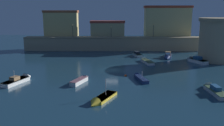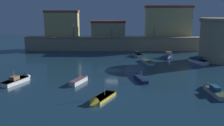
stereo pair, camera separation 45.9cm
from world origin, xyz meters
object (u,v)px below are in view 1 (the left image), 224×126
object	(u,v)px
quay_lamp_1	(111,30)
mooring_buoy_0	(125,76)
moored_boat_6	(146,61)
fortress_tower	(219,39)
moored_boat_8	(195,60)
moored_boat_3	(140,77)
moored_boat_7	(100,100)
moored_boat_9	(137,54)
moored_boat_5	(81,80)
quay_lamp_0	(73,29)
quay_lamp_2	(153,28)
moored_boat_1	(168,56)
moored_boat_2	(20,80)
moored_boat_4	(213,89)

from	to	relation	value
quay_lamp_1	mooring_buoy_0	size ratio (longest dim) A/B	5.62
moored_boat_6	fortress_tower	bearing A→B (deg)	-97.18
moored_boat_8	moored_boat_3	bearing A→B (deg)	108.93
moored_boat_7	moored_boat_8	distance (m)	33.52
moored_boat_9	moored_boat_5	bearing A→B (deg)	138.60
moored_boat_5	quay_lamp_1	bearing A→B (deg)	13.90
quay_lamp_0	quay_lamp_1	size ratio (longest dim) A/B	1.18
moored_boat_5	moored_boat_6	world-z (taller)	moored_boat_6
moored_boat_7	moored_boat_5	bearing A→B (deg)	-131.92
fortress_tower	moored_boat_5	distance (m)	36.26
quay_lamp_2	moored_boat_1	bearing A→B (deg)	-81.02
quay_lamp_1	quay_lamp_2	distance (m)	12.71
quay_lamp_2	mooring_buoy_0	distance (m)	32.47
moored_boat_2	moored_boat_8	distance (m)	39.22
moored_boat_3	mooring_buoy_0	distance (m)	3.21
quay_lamp_2	moored_boat_2	world-z (taller)	quay_lamp_2
fortress_tower	quay_lamp_0	world-z (taller)	fortress_tower
quay_lamp_2	moored_boat_4	xyz separation A→B (m)	(3.26, -39.44, -6.22)
fortress_tower	moored_boat_1	world-z (taller)	fortress_tower
fortress_tower	moored_boat_1	bearing A→B (deg)	163.61
quay_lamp_2	moored_boat_8	size ratio (longest dim) A/B	0.61
moored_boat_4	moored_boat_7	bearing A→B (deg)	101.25
quay_lamp_2	moored_boat_9	bearing A→B (deg)	-120.54
fortress_tower	moored_boat_7	size ratio (longest dim) A/B	1.65
moored_boat_5	mooring_buoy_0	size ratio (longest dim) A/B	10.00
moored_boat_2	moored_boat_9	world-z (taller)	moored_boat_2
moored_boat_4	moored_boat_9	bearing A→B (deg)	14.07
quay_lamp_2	moored_boat_3	world-z (taller)	quay_lamp_2
quay_lamp_1	moored_boat_7	bearing A→B (deg)	-91.27
fortress_tower	moored_boat_1	size ratio (longest dim) A/B	1.49
moored_boat_6	moored_boat_8	xyz separation A→B (m)	(11.71, 0.21, 0.19)
fortress_tower	moored_boat_4	size ratio (longest dim) A/B	1.44
quay_lamp_2	moored_boat_2	xyz separation A→B (m)	(-28.06, -34.41, -6.21)
quay_lamp_2	moored_boat_1	xyz separation A→B (m)	(1.98, -12.54, -6.15)
fortress_tower	quay_lamp_1	bearing A→B (deg)	148.59
moored_boat_6	mooring_buoy_0	xyz separation A→B (m)	(-5.34, -12.41, -0.34)
moored_boat_4	mooring_buoy_0	distance (m)	15.83
quay_lamp_0	moored_boat_9	distance (m)	21.82
quay_lamp_2	moored_boat_5	xyz separation A→B (m)	(-17.45, -34.50, -6.21)
mooring_buoy_0	quay_lamp_0	bearing A→B (deg)	115.84
moored_boat_5	moored_boat_8	size ratio (longest dim) A/B	0.88
moored_boat_8	moored_boat_1	bearing A→B (deg)	20.39
quay_lamp_0	moored_boat_7	xyz separation A→B (m)	(10.64, -43.74, -6.27)
moored_boat_9	mooring_buoy_0	distance (m)	20.81
moored_boat_4	quay_lamp_1	bearing A→B (deg)	19.07
quay_lamp_0	moored_boat_5	bearing A→B (deg)	-78.75
quay_lamp_0	moored_boat_3	xyz separation A→B (m)	(17.10, -32.36, -6.21)
moored_boat_3	moored_boat_6	distance (m)	14.77
quay_lamp_0	moored_boat_9	world-z (taller)	quay_lamp_0
quay_lamp_1	moored_boat_2	xyz separation A→B (m)	(-15.36, -34.41, -5.78)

